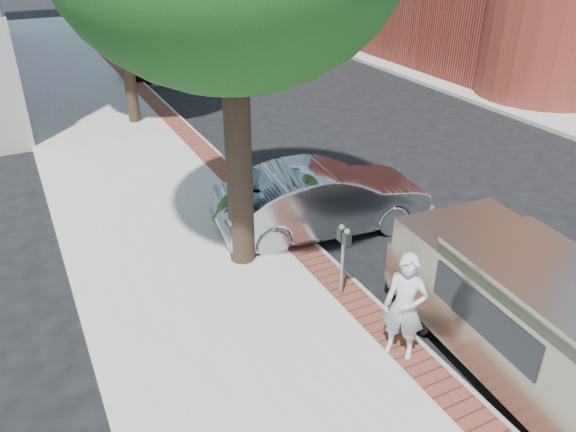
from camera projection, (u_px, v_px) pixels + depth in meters
ground at (311, 305)px, 10.65m from camera, size 120.00×120.00×0.00m
sidewalk at (134, 167)px, 16.32m from camera, size 5.00×60.00×0.15m
brick_strip at (205, 152)px, 17.16m from camera, size 0.60×60.00×0.01m
curb at (216, 153)px, 17.33m from camera, size 0.10×60.00×0.15m
sidewalk_far at (530, 97)px, 22.68m from camera, size 5.00×60.00×0.15m
signal_near at (110, 16)px, 27.28m from camera, size 0.70×0.15×3.80m
signal_far at (318, 2)px, 31.89m from camera, size 0.70×0.15×3.80m
parking_meter at (343, 247)px, 10.19m from camera, size 0.12×0.32×1.47m
person_gray at (405, 307)px, 8.83m from camera, size 0.76×0.81×1.86m
person_officer at (251, 208)px, 11.87m from camera, size 1.06×1.13×1.84m
person_green at (235, 215)px, 11.74m from camera, size 1.01×0.45×1.69m
sedan_silver at (323, 199)px, 12.81m from camera, size 5.07×2.22×1.62m
bg_car at (168, 63)px, 25.43m from camera, size 4.03×1.84×1.34m
van at (536, 318)px, 8.54m from camera, size 2.48×5.60×2.02m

